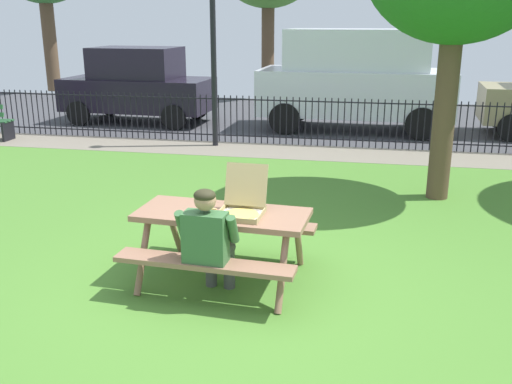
{
  "coord_description": "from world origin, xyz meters",
  "views": [
    {
      "loc": [
        1.31,
        -5.31,
        2.72
      ],
      "look_at": [
        0.04,
        1.04,
        0.75
      ],
      "focal_mm": 40.3,
      "sensor_mm": 36.0,
      "label": 1
    }
  ],
  "objects_px": {
    "picnic_table_foreground": "(223,227)",
    "pizza_slice_on_table": "(204,212)",
    "parked_car_left": "(356,78)",
    "pizza_box_open": "(242,205)",
    "parked_car_far_left": "(138,85)",
    "adult_at_table": "(209,239)",
    "lamp_post_walkway": "(213,16)"
  },
  "relations": [
    {
      "from": "parked_car_far_left",
      "to": "picnic_table_foreground",
      "type": "bearing_deg",
      "value": -62.75
    },
    {
      "from": "pizza_box_open",
      "to": "parked_car_left",
      "type": "distance_m",
      "value": 9.1
    },
    {
      "from": "lamp_post_walkway",
      "to": "parked_car_left",
      "type": "xyz_separation_m",
      "value": [
        2.94,
        2.46,
        -1.45
      ]
    },
    {
      "from": "pizza_slice_on_table",
      "to": "parked_car_left",
      "type": "distance_m",
      "value": 9.19
    },
    {
      "from": "pizza_box_open",
      "to": "adult_at_table",
      "type": "distance_m",
      "value": 0.57
    },
    {
      "from": "picnic_table_foreground",
      "to": "parked_car_left",
      "type": "distance_m",
      "value": 9.12
    },
    {
      "from": "pizza_box_open",
      "to": "pizza_slice_on_table",
      "type": "xyz_separation_m",
      "value": [
        -0.4,
        -0.03,
        -0.09
      ]
    },
    {
      "from": "pizza_box_open",
      "to": "parked_car_left",
      "type": "relative_size",
      "value": 0.12
    },
    {
      "from": "pizza_slice_on_table",
      "to": "parked_car_left",
      "type": "xyz_separation_m",
      "value": [
        1.26,
        9.09,
        0.53
      ]
    },
    {
      "from": "picnic_table_foreground",
      "to": "pizza_box_open",
      "type": "bearing_deg",
      "value": -5.77
    },
    {
      "from": "lamp_post_walkway",
      "to": "picnic_table_foreground",
      "type": "bearing_deg",
      "value": -74.13
    },
    {
      "from": "pizza_box_open",
      "to": "pizza_slice_on_table",
      "type": "distance_m",
      "value": 0.41
    },
    {
      "from": "pizza_box_open",
      "to": "pizza_slice_on_table",
      "type": "height_order",
      "value": "pizza_box_open"
    },
    {
      "from": "adult_at_table",
      "to": "parked_car_left",
      "type": "xyz_separation_m",
      "value": [
        1.08,
        9.53,
        0.65
      ]
    },
    {
      "from": "parked_car_far_left",
      "to": "adult_at_table",
      "type": "bearing_deg",
      "value": -64.03
    },
    {
      "from": "adult_at_table",
      "to": "lamp_post_walkway",
      "type": "bearing_deg",
      "value": 104.74
    },
    {
      "from": "adult_at_table",
      "to": "lamp_post_walkway",
      "type": "relative_size",
      "value": 0.26
    },
    {
      "from": "pizza_box_open",
      "to": "adult_at_table",
      "type": "xyz_separation_m",
      "value": [
        -0.23,
        -0.48,
        -0.21
      ]
    },
    {
      "from": "pizza_slice_on_table",
      "to": "lamp_post_walkway",
      "type": "bearing_deg",
      "value": 104.29
    },
    {
      "from": "lamp_post_walkway",
      "to": "pizza_box_open",
      "type": "bearing_deg",
      "value": -72.43
    },
    {
      "from": "picnic_table_foreground",
      "to": "parked_car_far_left",
      "type": "xyz_separation_m",
      "value": [
        -4.65,
        9.03,
        0.41
      ]
    },
    {
      "from": "adult_at_table",
      "to": "parked_car_left",
      "type": "height_order",
      "value": "parked_car_left"
    },
    {
      "from": "picnic_table_foreground",
      "to": "parked_car_far_left",
      "type": "height_order",
      "value": "parked_car_far_left"
    },
    {
      "from": "picnic_table_foreground",
      "to": "adult_at_table",
      "type": "bearing_deg",
      "value": -90.89
    },
    {
      "from": "pizza_box_open",
      "to": "lamp_post_walkway",
      "type": "bearing_deg",
      "value": 107.57
    },
    {
      "from": "picnic_table_foreground",
      "to": "lamp_post_walkway",
      "type": "xyz_separation_m",
      "value": [
        -1.87,
        6.57,
        2.16
      ]
    },
    {
      "from": "picnic_table_foreground",
      "to": "pizza_slice_on_table",
      "type": "relative_size",
      "value": 6.63
    },
    {
      "from": "picnic_table_foreground",
      "to": "parked_car_far_left",
      "type": "bearing_deg",
      "value": 117.25
    },
    {
      "from": "picnic_table_foreground",
      "to": "parked_car_left",
      "type": "bearing_deg",
      "value": 83.21
    },
    {
      "from": "pizza_box_open",
      "to": "parked_car_left",
      "type": "xyz_separation_m",
      "value": [
        0.86,
        9.05,
        0.44
      ]
    },
    {
      "from": "picnic_table_foreground",
      "to": "lamp_post_walkway",
      "type": "relative_size",
      "value": 0.41
    },
    {
      "from": "picnic_table_foreground",
      "to": "pizza_slice_on_table",
      "type": "bearing_deg",
      "value": -163.22
    }
  ]
}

